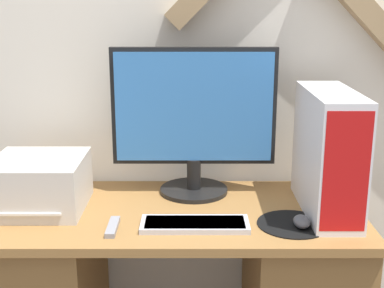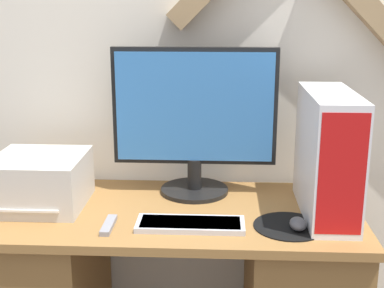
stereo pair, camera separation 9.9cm
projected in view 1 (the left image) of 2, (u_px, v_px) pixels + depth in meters
The scene contains 8 objects.
wall_back at pixel (173, 17), 2.05m from camera, with size 6.40×0.13×2.70m.
monitor at pixel (192, 116), 1.98m from camera, with size 0.61×0.26×0.55m.
keyboard at pixel (193, 224), 1.74m from camera, with size 0.35×0.13×0.02m.
mousepad at pixel (290, 224), 1.76m from camera, with size 0.23×0.23×0.00m.
mouse at pixel (300, 221), 1.73m from camera, with size 0.05×0.08×0.04m.
computer_tower at pixel (326, 152), 1.82m from camera, with size 0.16×0.45×0.42m.
printer at pixel (37, 184), 1.87m from camera, with size 0.32×0.32×0.18m.
remote_control at pixel (111, 227), 1.72m from camera, with size 0.03×0.14×0.02m.
Camera 1 is at (0.07, -1.45, 1.43)m, focal length 50.00 mm.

